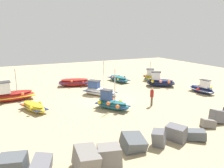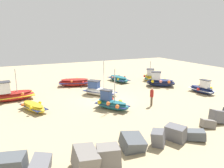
{
  "view_description": "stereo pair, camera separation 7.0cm",
  "coord_description": "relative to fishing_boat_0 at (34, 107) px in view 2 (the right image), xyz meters",
  "views": [
    {
      "loc": [
        8.28,
        18.48,
        6.47
      ],
      "look_at": [
        -1.87,
        -2.58,
        0.9
      ],
      "focal_mm": 34.51,
      "sensor_mm": 36.0,
      "label": 1
    },
    {
      "loc": [
        8.22,
        18.51,
        6.47
      ],
      "look_at": [
        -1.87,
        -2.58,
        0.9
      ],
      "focal_mm": 34.51,
      "sensor_mm": 36.0,
      "label": 2
    }
  ],
  "objects": [
    {
      "name": "fishing_boat_6",
      "position": [
        -16.16,
        -5.97,
        0.18
      ],
      "size": [
        2.9,
        3.36,
        2.58
      ],
      "rotation": [
        0.0,
        0.0,
        0.96
      ],
      "color": "gold",
      "rests_on": "ground_plane"
    },
    {
      "name": "fishing_boat_4",
      "position": [
        -11.71,
        -6.96,
        0.03
      ],
      "size": [
        1.94,
        3.82,
        0.8
      ],
      "rotation": [
        0.0,
        0.0,
        1.72
      ],
      "color": "#1E6670",
      "rests_on": "ground_plane"
    },
    {
      "name": "ground_plane",
      "position": [
        -6.77,
        -0.04,
        -0.37
      ],
      "size": [
        56.69,
        56.69,
        0.0
      ],
      "primitive_type": "plane",
      "color": "tan"
    },
    {
      "name": "fishing_boat_2",
      "position": [
        -6.82,
        -1.98,
        0.15
      ],
      "size": [
        3.36,
        3.69,
        3.72
      ],
      "rotation": [
        0.0,
        0.0,
        5.4
      ],
      "color": "white",
      "rests_on": "ground_plane"
    },
    {
      "name": "fishing_boat_8",
      "position": [
        1.5,
        -3.88,
        0.26
      ],
      "size": [
        3.97,
        1.78,
        3.16
      ],
      "rotation": [
        0.0,
        0.0,
        0.09
      ],
      "color": "maroon",
      "rests_on": "ground_plane"
    },
    {
      "name": "fishing_boat_0",
      "position": [
        0.0,
        0.0,
        0.0
      ],
      "size": [
        2.15,
        3.27,
        0.75
      ],
      "rotation": [
        0.0,
        0.0,
        5.11
      ],
      "color": "gold",
      "rests_on": "ground_plane"
    },
    {
      "name": "person_walking",
      "position": [
        -9.76,
        3.3,
        0.62
      ],
      "size": [
        0.32,
        0.32,
        1.71
      ],
      "rotation": [
        0.0,
        0.0,
        2.15
      ],
      "color": "brown",
      "rests_on": "ground_plane"
    },
    {
      "name": "fishing_boat_1",
      "position": [
        -15.13,
        -2.41,
        0.23
      ],
      "size": [
        3.58,
        3.28,
        1.83
      ],
      "rotation": [
        0.0,
        0.0,
        5.6
      ],
      "color": "navy",
      "rests_on": "ground_plane"
    },
    {
      "name": "breakwater_rocks",
      "position": [
        -5.48,
        9.09,
        0.05
      ],
      "size": [
        22.02,
        2.74,
        1.39
      ],
      "color": "slate",
      "rests_on": "ground_plane"
    },
    {
      "name": "fishing_boat_7",
      "position": [
        -17.35,
        2.13,
        0.13
      ],
      "size": [
        1.61,
        3.1,
        1.56
      ],
      "rotation": [
        0.0,
        0.0,
        1.69
      ],
      "color": "navy",
      "rests_on": "ground_plane"
    },
    {
      "name": "fishing_boat_3",
      "position": [
        -5.6,
        -7.09,
        0.12
      ],
      "size": [
        4.17,
        2.52,
        0.95
      ],
      "rotation": [
        0.0,
        0.0,
        6.0
      ],
      "color": "maroon",
      "rests_on": "ground_plane"
    },
    {
      "name": "fishing_boat_5",
      "position": [
        -6.14,
        2.44,
        0.17
      ],
      "size": [
        2.61,
        3.23,
        3.59
      ],
      "rotation": [
        0.0,
        0.0,
        5.29
      ],
      "color": "#1E6670",
      "rests_on": "ground_plane"
    }
  ]
}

